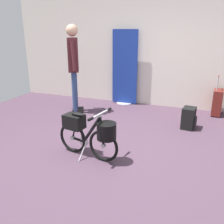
{
  "coord_description": "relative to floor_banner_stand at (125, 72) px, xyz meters",
  "views": [
    {
      "loc": [
        1.1,
        -3.05,
        1.74
      ],
      "look_at": [
        -0.13,
        0.24,
        0.55
      ],
      "focal_mm": 39.77,
      "sensor_mm": 36.0,
      "label": 1
    }
  ],
  "objects": [
    {
      "name": "visitor_near_wall",
      "position": [
        -0.8,
        -0.96,
        0.29
      ],
      "size": [
        0.37,
        0.48,
        1.82
      ],
      "color": "navy",
      "rests_on": "ground_plane"
    },
    {
      "name": "rolling_suitcase",
      "position": [
        2.07,
        -0.13,
        -0.49
      ],
      "size": [
        0.21,
        0.37,
        0.83
      ],
      "color": "maroon",
      "rests_on": "ground_plane"
    },
    {
      "name": "ground_plane",
      "position": [
        0.66,
        -2.47,
        -0.77
      ],
      "size": [
        7.03,
        7.03,
        0.0
      ],
      "primitive_type": "plane",
      "color": "#473342"
    },
    {
      "name": "floor_banner_stand",
      "position": [
        0.0,
        0.0,
        0.0
      ],
      "size": [
        0.6,
        0.36,
        1.72
      ],
      "color": "#B7B7BC",
      "rests_on": "ground_plane"
    },
    {
      "name": "folding_bike_foreground",
      "position": [
        0.37,
        -2.69,
        -0.39
      ],
      "size": [
        0.97,
        0.53,
        0.7
      ],
      "color": "black",
      "rests_on": "ground_plane"
    },
    {
      "name": "backpack_on_floor",
      "position": [
        1.58,
        -1.09,
        -0.58
      ],
      "size": [
        0.27,
        0.3,
        0.39
      ],
      "color": "black",
      "rests_on": "ground_plane"
    },
    {
      "name": "back_wall",
      "position": [
        0.66,
        0.18,
        0.63
      ],
      "size": [
        7.03,
        0.1,
        2.81
      ],
      "primitive_type": "cube",
      "color": "silver",
      "rests_on": "ground_plane"
    }
  ]
}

